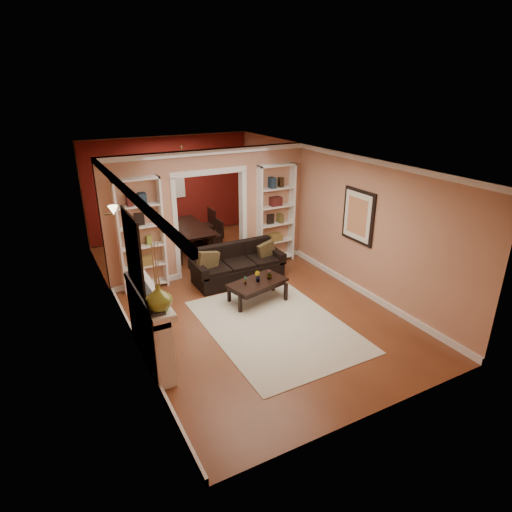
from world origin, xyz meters
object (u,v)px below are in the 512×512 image
coffee_table (257,291)px  dining_table (187,239)px  fireplace (151,326)px  bookshelf_right (275,214)px  bookshelf_left (141,235)px  sofa (238,264)px

coffee_table → dining_table: dining_table is taller
dining_table → coffee_table: bearing=-175.1°
coffee_table → fireplace: fireplace is taller
bookshelf_right → dining_table: (-1.62, 1.59, -0.83)m
bookshelf_left → fireplace: bookshelf_left is taller
bookshelf_right → fireplace: (-3.64, -2.53, -0.57)m
sofa → dining_table: sofa is taller
bookshelf_left → dining_table: (1.48, 1.59, -0.83)m
sofa → bookshelf_left: bookshelf_left is taller
bookshelf_left → fireplace: bearing=-102.0°
bookshelf_left → coffee_table: bearing=-42.7°
fireplace → coffee_table: bearing=21.6°
sofa → bookshelf_right: bearing=24.8°
fireplace → sofa: bearing=39.3°
coffee_table → fireplace: bearing=-172.1°
sofa → coffee_table: (-0.08, -1.04, -0.17)m
coffee_table → dining_table: size_ratio=0.61×
sofa → bookshelf_left: bearing=162.5°
sofa → fireplace: fireplace is taller
coffee_table → bookshelf_right: bookshelf_right is taller
bookshelf_left → dining_table: 2.33m
sofa → bookshelf_left: 2.08m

